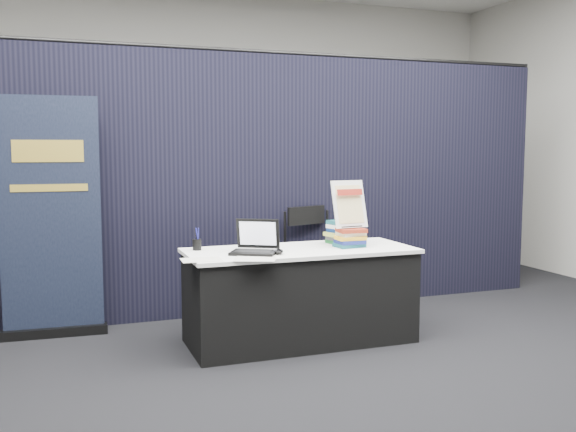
{
  "coord_description": "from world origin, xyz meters",
  "views": [
    {
      "loc": [
        -1.8,
        -4.11,
        1.54
      ],
      "look_at": [
        -0.1,
        0.55,
        1.01
      ],
      "focal_mm": 40.0,
      "sensor_mm": 36.0,
      "label": 1
    }
  ],
  "objects_px": {
    "info_sign": "(349,205)",
    "pullup_banner": "(51,232)",
    "laptop": "(252,245)",
    "book_stack_tall": "(351,238)",
    "book_stack_short": "(342,232)",
    "stacking_chair": "(313,256)",
    "display_table": "(300,295)"
  },
  "relations": [
    {
      "from": "display_table",
      "to": "book_stack_tall",
      "type": "height_order",
      "value": "book_stack_tall"
    },
    {
      "from": "laptop",
      "to": "book_stack_tall",
      "type": "bearing_deg",
      "value": 31.56
    },
    {
      "from": "laptop",
      "to": "book_stack_tall",
      "type": "height_order",
      "value": "laptop"
    },
    {
      "from": "pullup_banner",
      "to": "stacking_chair",
      "type": "bearing_deg",
      "value": 1.07
    },
    {
      "from": "display_table",
      "to": "laptop",
      "type": "relative_size",
      "value": 4.36
    },
    {
      "from": "display_table",
      "to": "pullup_banner",
      "type": "distance_m",
      "value": 2.08
    },
    {
      "from": "book_stack_short",
      "to": "pullup_banner",
      "type": "relative_size",
      "value": 0.13
    },
    {
      "from": "laptop",
      "to": "info_sign",
      "type": "xyz_separation_m",
      "value": [
        0.83,
        0.05,
        0.28
      ]
    },
    {
      "from": "display_table",
      "to": "pullup_banner",
      "type": "bearing_deg",
      "value": 155.83
    },
    {
      "from": "book_stack_short",
      "to": "pullup_banner",
      "type": "height_order",
      "value": "pullup_banner"
    },
    {
      "from": "book_stack_tall",
      "to": "info_sign",
      "type": "height_order",
      "value": "info_sign"
    },
    {
      "from": "laptop",
      "to": "pullup_banner",
      "type": "height_order",
      "value": "pullup_banner"
    },
    {
      "from": "display_table",
      "to": "stacking_chair",
      "type": "relative_size",
      "value": 1.81
    },
    {
      "from": "book_stack_short",
      "to": "book_stack_tall",
      "type": "bearing_deg",
      "value": -95.62
    },
    {
      "from": "info_sign",
      "to": "stacking_chair",
      "type": "height_order",
      "value": "info_sign"
    },
    {
      "from": "display_table",
      "to": "book_stack_short",
      "type": "relative_size",
      "value": 6.99
    },
    {
      "from": "pullup_banner",
      "to": "laptop",
      "type": "bearing_deg",
      "value": -29.06
    },
    {
      "from": "book_stack_short",
      "to": "stacking_chair",
      "type": "relative_size",
      "value": 0.26
    },
    {
      "from": "book_stack_short",
      "to": "info_sign",
      "type": "relative_size",
      "value": 0.65
    },
    {
      "from": "info_sign",
      "to": "pullup_banner",
      "type": "bearing_deg",
      "value": 153.48
    },
    {
      "from": "laptop",
      "to": "stacking_chair",
      "type": "bearing_deg",
      "value": 74.72
    },
    {
      "from": "laptop",
      "to": "info_sign",
      "type": "relative_size",
      "value": 1.05
    },
    {
      "from": "display_table",
      "to": "laptop",
      "type": "xyz_separation_m",
      "value": [
        -0.42,
        -0.07,
        0.43
      ]
    },
    {
      "from": "info_sign",
      "to": "stacking_chair",
      "type": "bearing_deg",
      "value": 83.88
    },
    {
      "from": "book_stack_short",
      "to": "pullup_banner",
      "type": "bearing_deg",
      "value": 163.65
    },
    {
      "from": "pullup_banner",
      "to": "stacking_chair",
      "type": "distance_m",
      "value": 2.28
    },
    {
      "from": "book_stack_short",
      "to": "info_sign",
      "type": "bearing_deg",
      "value": -96.54
    },
    {
      "from": "laptop",
      "to": "stacking_chair",
      "type": "height_order",
      "value": "laptop"
    },
    {
      "from": "book_stack_tall",
      "to": "stacking_chair",
      "type": "height_order",
      "value": "stacking_chair"
    },
    {
      "from": "book_stack_short",
      "to": "info_sign",
      "type": "distance_m",
      "value": 0.31
    },
    {
      "from": "laptop",
      "to": "book_stack_short",
      "type": "relative_size",
      "value": 1.6
    },
    {
      "from": "book_stack_tall",
      "to": "pullup_banner",
      "type": "distance_m",
      "value": 2.42
    }
  ]
}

